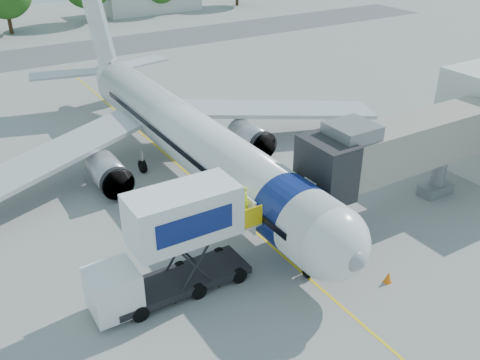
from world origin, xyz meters
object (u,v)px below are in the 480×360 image
jet_bridge (394,149)px  catering_hiloader (172,245)px  aircraft (186,135)px  ground_tug (439,359)px

jet_bridge → catering_hiloader: (-14.26, -0.00, -1.58)m
aircraft → catering_hiloader: 12.77m
aircraft → ground_tug: size_ratio=11.64×
ground_tug → jet_bridge: bearing=49.6°
catering_hiloader → ground_tug: bearing=-55.5°
jet_bridge → aircraft: bearing=125.7°
ground_tug → catering_hiloader: bearing=119.6°
aircraft → jet_bridge: 13.77m
aircraft → jet_bridge: size_ratio=2.71×
catering_hiloader → ground_tug: size_ratio=2.62×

